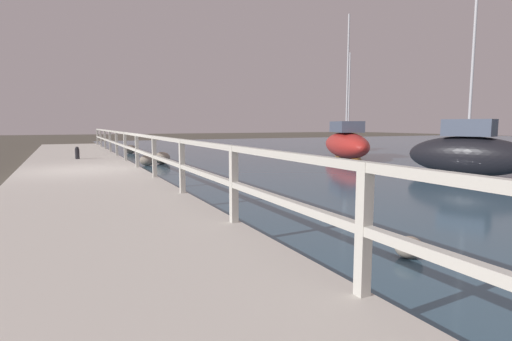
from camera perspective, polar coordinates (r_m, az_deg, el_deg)
The scene contains 11 objects.
ground_plane at distance 13.34m, azimuth -23.66°, elevation -1.25°, with size 120.00×120.00×0.00m, color #4C473D.
dock_walkway at distance 13.32m, azimuth -23.69°, elevation -0.58°, with size 3.56×36.00×0.31m.
railing at distance 13.41m, azimuth -16.66°, elevation 3.59°, with size 0.10×32.50×1.09m.
boulder_upstream at distance 24.49m, azimuth -17.51°, elevation 2.92°, with size 0.66×0.60×0.50m.
boulder_downstream at distance 17.68m, azimuth -13.26°, elevation 1.77°, with size 0.68×0.61×0.51m.
boulder_near_dock at distance 16.98m, azimuth -15.28°, elevation 1.42°, with size 0.60×0.54×0.45m.
boulder_mid_strip at distance 5.52m, azimuth 21.04°, elevation -10.20°, with size 0.37×0.33×0.28m.
mooring_bollard at distance 17.57m, azimuth -24.18°, elevation 2.33°, with size 0.17×0.17×0.50m.
sailboat_black at distance 14.87m, azimuth 27.95°, elevation 2.29°, with size 2.46×4.00×6.23m.
sailboat_red at distance 20.69m, azimuth 12.72°, elevation 3.89°, with size 3.67×5.84×7.04m.
sailboat_orange at distance 27.26m, azimuth 13.00°, elevation 4.34°, with size 1.77×3.53×6.32m.
Camera 1 is at (-0.45, -13.23, 1.70)m, focal length 28.00 mm.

